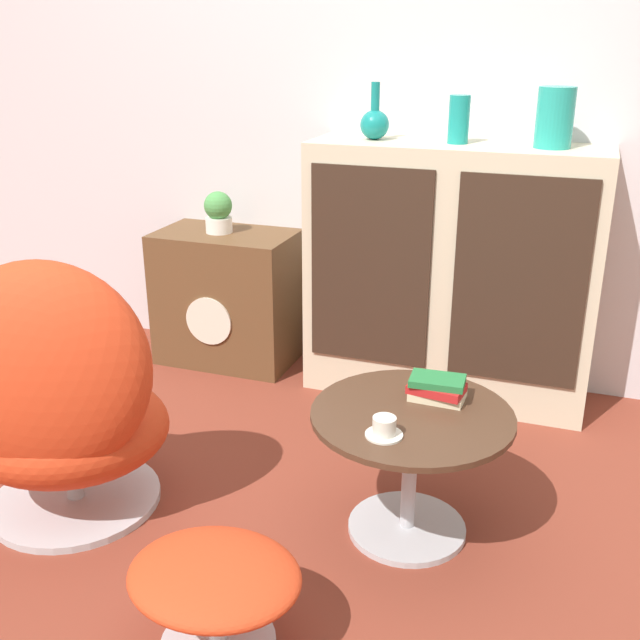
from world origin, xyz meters
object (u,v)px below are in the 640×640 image
at_px(vase_inner_left, 459,119).
at_px(vase_inner_right, 555,118).
at_px(tv_console, 227,297).
at_px(coffee_table, 410,451).
at_px(teacup, 384,428).
at_px(book_stack, 437,388).
at_px(vase_leftmost, 375,123).
at_px(sideboard, 450,274).
at_px(potted_plant, 218,212).
at_px(egg_chair, 55,403).
at_px(ottoman, 215,584).

bearing_deg(vase_inner_left, vase_inner_right, 0.00).
xyz_separation_m(tv_console, coffee_table, (1.09, -1.00, -0.02)).
bearing_deg(vase_inner_left, teacup, -87.74).
distance_m(vase_inner_left, book_stack, 1.14).
bearing_deg(vase_leftmost, sideboard, -0.67).
relative_size(potted_plant, teacup, 1.75).
xyz_separation_m(vase_leftmost, vase_inner_right, (0.67, 0.00, 0.04)).
distance_m(vase_inner_left, potted_plant, 1.11).
distance_m(egg_chair, vase_leftmost, 1.59).
distance_m(ottoman, vase_leftmost, 1.86).
relative_size(tv_console, vase_inner_right, 2.84).
xyz_separation_m(teacup, book_stack, (0.09, 0.26, 0.01)).
distance_m(sideboard, book_stack, 0.91).
xyz_separation_m(tv_console, vase_inner_right, (1.35, 0.00, 0.84)).
distance_m(tv_console, potted_plant, 0.39).
relative_size(egg_chair, vase_inner_right, 4.03).
bearing_deg(book_stack, potted_plant, 142.55).
bearing_deg(ottoman, book_stack, 62.27).
height_order(teacup, book_stack, book_stack).
relative_size(tv_console, vase_leftmost, 2.81).
bearing_deg(potted_plant, vase_inner_right, 0.17).
height_order(vase_leftmost, potted_plant, vase_leftmost).
height_order(vase_inner_right, potted_plant, vase_inner_right).
relative_size(ottoman, vase_inner_right, 2.00).
bearing_deg(sideboard, tv_console, -179.95).
bearing_deg(teacup, vase_inner_left, 92.26).
bearing_deg(vase_leftmost, potted_plant, -179.67).
bearing_deg(coffee_table, sideboard, 94.74).
distance_m(sideboard, vase_leftmost, 0.67).
relative_size(tv_console, teacup, 5.88).
bearing_deg(tv_console, coffee_table, -42.49).
bearing_deg(vase_leftmost, vase_inner_right, 0.00).
xyz_separation_m(coffee_table, vase_leftmost, (-0.42, 1.00, 0.82)).
relative_size(vase_inner_right, teacup, 2.07).
relative_size(tv_console, ottoman, 1.42).
distance_m(coffee_table, vase_leftmost, 1.36).
bearing_deg(teacup, book_stack, 71.06).
distance_m(potted_plant, teacup, 1.60).
bearing_deg(coffee_table, vase_leftmost, 112.50).
bearing_deg(vase_inner_right, potted_plant, -179.83).
bearing_deg(vase_inner_left, tv_console, -179.73).
bearing_deg(egg_chair, book_stack, 19.49).
bearing_deg(teacup, ottoman, -122.25).
bearing_deg(coffee_table, vase_inner_right, 75.66).
relative_size(ottoman, potted_plant, 2.37).
xyz_separation_m(coffee_table, book_stack, (0.05, 0.11, 0.16)).
height_order(tv_console, ottoman, tv_console).
relative_size(coffee_table, book_stack, 3.46).
height_order(tv_console, egg_chair, egg_chair).
xyz_separation_m(tv_console, ottoman, (0.76, -1.61, -0.11)).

